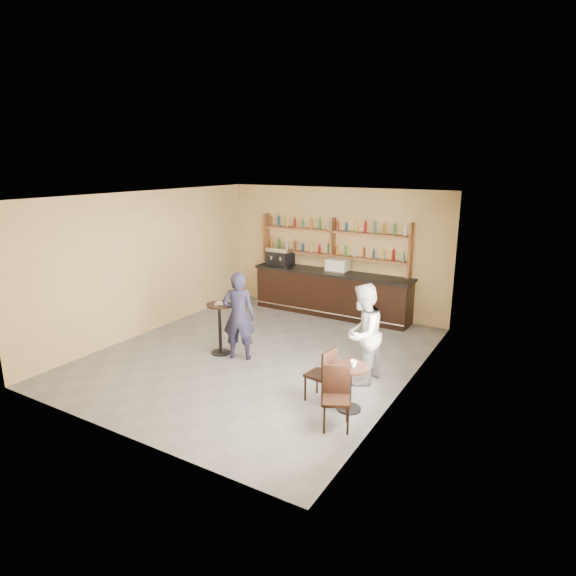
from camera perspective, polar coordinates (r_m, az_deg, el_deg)
The scene contains 23 objects.
floor at distance 9.94m, azimuth -3.37°, elevation -7.86°, with size 7.00×7.00×0.00m, color slate.
ceiling at distance 9.20m, azimuth -3.67°, elevation 10.88°, with size 7.00×7.00×0.00m, color white.
wall_back at distance 12.43m, azimuth 5.55°, elevation 4.42°, with size 7.00×7.00×0.00m, color tan.
wall_front at distance 6.94m, azimuth -19.91°, elevation -4.81°, with size 7.00×7.00×0.00m, color tan.
wall_left at distance 11.36m, azimuth -16.19°, elevation 2.91°, with size 7.00×7.00×0.00m, color tan.
wall_right at distance 8.20m, azimuth 14.16°, elevation -1.40°, with size 7.00×7.00×0.00m, color tan.
window_pane at distance 7.07m, azimuth 11.36°, elevation -2.98°, with size 2.00×2.00×0.00m, color white.
window_frame at distance 7.07m, azimuth 11.31°, elevation -2.97°, with size 0.04×1.70×2.10m, color black, non-canonical shape.
shelf_unit at distance 12.28m, azimuth 5.32°, elevation 5.29°, with size 4.00×0.26×1.40m, color brown, non-canonical shape.
liquor_bottles at distance 12.25m, azimuth 5.34°, elevation 6.08°, with size 3.68×0.10×1.00m, color #8C5919, non-canonical shape.
bar_counter at distance 12.31m, azimuth 5.15°, elevation -0.61°, with size 4.18×0.81×1.13m, color black, non-canonical shape.
espresso_machine at distance 12.83m, azimuth -0.91°, elevation 3.76°, with size 0.66×0.43×0.47m, color black, non-canonical shape.
pastry_case at distance 12.07m, azimuth 5.96°, elevation 2.63°, with size 0.55×0.44×0.33m, color silver, non-canonical shape.
pedestal_table at distance 9.89m, azimuth -8.06°, elevation -4.81°, with size 0.51×0.51×1.06m, color black, non-canonical shape.
napkin at distance 9.73m, azimuth -8.17°, elevation -1.87°, with size 0.16×0.16×0.00m, color white.
donut at distance 9.71m, azimuth -8.17°, elevation -1.76°, with size 0.13×0.13×0.05m, color #BD7B45.
cup_pedestal at distance 9.71m, azimuth -7.17°, elevation -1.60°, with size 0.12×0.12×0.09m, color white.
man_main at distance 9.50m, azimuth -5.87°, elevation -3.31°, with size 0.65×0.42×1.77m, color black.
cafe_table at distance 7.78m, azimuth 7.30°, elevation -11.66°, with size 0.59×0.59×0.75m, color black, non-canonical shape.
cup_cafe at distance 7.58m, azimuth 7.76°, elevation -8.87°, with size 0.11×0.11×0.10m, color white.
chair_west at distance 7.99m, azimuth 3.79°, elevation -10.15°, with size 0.40×0.40×0.92m, color black, non-canonical shape.
chair_south at distance 7.23m, azimuth 5.76°, elevation -13.01°, with size 0.40×0.40×0.92m, color black, non-canonical shape.
patron_second at distance 8.53m, azimuth 8.83°, elevation -5.43°, with size 0.88×0.68×1.80m, color #9E9FA4.
Camera 1 is at (5.15, -7.59, 3.82)m, focal length 30.00 mm.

